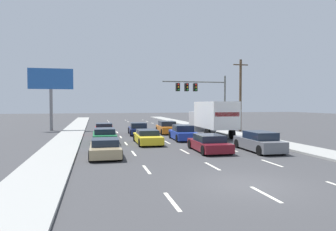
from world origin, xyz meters
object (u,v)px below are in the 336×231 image
object	(u,v)px
box_truck	(212,117)
car_gray	(259,142)
traffic_signal_mast	(197,90)
car_navy	(138,129)
car_maroon	(209,143)
utility_pole_mid	(240,94)
roadside_billboard	(51,85)
car_yellow	(148,137)
car_blue	(183,133)
car_orange	(167,128)
car_tan	(105,148)
car_red	(104,129)
car_green	(104,136)

from	to	relation	value
box_truck	car_gray	distance (m)	9.30
traffic_signal_mast	car_gray	bearing A→B (deg)	-94.10
car_navy	car_maroon	distance (m)	12.60
traffic_signal_mast	utility_pole_mid	world-z (taller)	utility_pole_mid
roadside_billboard	car_navy	bearing A→B (deg)	-37.17
car_yellow	car_gray	xyz separation A→B (m)	(6.64, -5.61, 0.09)
car_blue	box_truck	world-z (taller)	box_truck
car_orange	car_navy	bearing A→B (deg)	-170.36
car_navy	car_gray	distance (m)	14.39
car_navy	roadside_billboard	size ratio (longest dim) A/B	0.57
car_gray	roadside_billboard	distance (m)	25.88
car_tan	car_blue	distance (m)	9.93
car_red	car_orange	distance (m)	6.62
car_yellow	roadside_billboard	xyz separation A→B (m)	(-9.09, 14.38, 4.86)
car_tan	car_navy	world-z (taller)	car_navy
car_gray	utility_pole_mid	world-z (taller)	utility_pole_mid
roadside_billboard	car_maroon	bearing A→B (deg)	-57.25
car_blue	car_tan	bearing A→B (deg)	-134.46
box_truck	traffic_signal_mast	xyz separation A→B (m)	(0.89, 7.14, 2.87)
car_navy	car_green	bearing A→B (deg)	-120.63
car_navy	roadside_billboard	bearing A→B (deg)	142.83
car_blue	car_gray	size ratio (longest dim) A/B	0.94
car_green	car_yellow	size ratio (longest dim) A/B	1.00
car_red	roadside_billboard	world-z (taller)	roadside_billboard
car_navy	utility_pole_mid	size ratio (longest dim) A/B	0.50
traffic_signal_mast	roadside_billboard	bearing A→B (deg)	167.81
car_yellow	car_blue	distance (m)	3.88
car_orange	box_truck	xyz separation A→B (m)	(3.45, -4.24, 1.33)
traffic_signal_mast	car_green	bearing A→B (deg)	-139.48
car_maroon	car_navy	bearing A→B (deg)	104.09
car_tan	car_maroon	xyz separation A→B (m)	(6.84, 0.39, 0.03)
car_orange	car_gray	world-z (taller)	car_gray
car_tan	utility_pole_mid	size ratio (longest dim) A/B	0.51
car_red	car_orange	xyz separation A→B (m)	(6.61, -0.26, 0.04)
car_red	roadside_billboard	distance (m)	9.90
car_gray	traffic_signal_mast	distance (m)	16.91
car_navy	car_orange	bearing A→B (deg)	9.64
utility_pole_mid	car_yellow	bearing A→B (deg)	-145.71
car_orange	roadside_billboard	distance (m)	14.94
car_navy	car_gray	size ratio (longest dim) A/B	0.94
car_orange	roadside_billboard	xyz separation A→B (m)	(-12.55, 6.55, 4.78)
car_maroon	traffic_signal_mast	distance (m)	16.84
traffic_signal_mast	utility_pole_mid	distance (m)	5.10
car_green	car_orange	bearing A→B (deg)	44.27
traffic_signal_mast	car_navy	bearing A→B (deg)	-155.47
traffic_signal_mast	car_tan	bearing A→B (deg)	-125.17
car_tan	car_orange	distance (m)	14.89
car_green	utility_pole_mid	xyz separation A→B (m)	(15.64, 7.18, 3.70)
car_blue	car_red	bearing A→B (deg)	136.24
car_red	car_maroon	xyz separation A→B (m)	(6.49, -13.02, -0.04)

